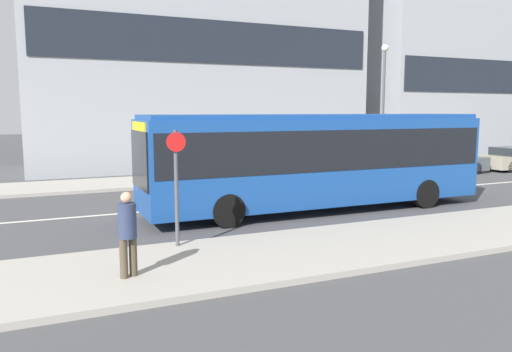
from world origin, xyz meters
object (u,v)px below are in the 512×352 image
at_px(parked_car_0, 443,162).
at_px(pedestrian_near_stop, 127,229).
at_px(city_bus, 317,155).
at_px(bus_stop_sign, 176,179).
at_px(street_lamp, 383,94).

distance_m(parked_car_0, pedestrian_near_stop, 20.35).
xyz_separation_m(city_bus, bus_stop_sign, (-5.42, -2.86, -0.11)).
bearing_deg(parked_car_0, pedestrian_near_stop, -150.01).
bearing_deg(parked_car_0, street_lamp, 151.93).
xyz_separation_m(city_bus, pedestrian_near_stop, (-6.82, -4.62, -0.75)).
distance_m(pedestrian_near_stop, street_lamp, 19.12).
relative_size(pedestrian_near_stop, street_lamp, 0.25).
xyz_separation_m(parked_car_0, bus_stop_sign, (-16.22, -8.41, 1.06)).
xyz_separation_m(pedestrian_near_stop, bus_stop_sign, (1.41, 1.76, 0.65)).
relative_size(parked_car_0, pedestrian_near_stop, 2.86).
relative_size(parked_car_0, street_lamp, 0.72).
relative_size(pedestrian_near_stop, bus_stop_sign, 0.61).
relative_size(city_bus, street_lamp, 1.78).
bearing_deg(city_bus, street_lamp, 36.40).
distance_m(city_bus, bus_stop_sign, 6.13).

